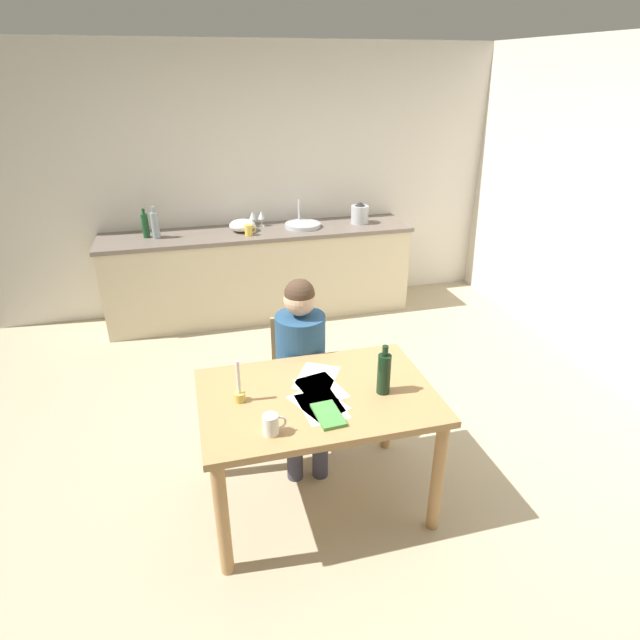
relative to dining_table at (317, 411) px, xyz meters
name	(u,v)px	position (x,y,z in m)	size (l,w,h in m)	color
ground_plane	(314,446)	(0.10, 0.50, -0.66)	(5.20, 5.20, 0.04)	tan
wall_back	(251,182)	(0.10, 3.10, 0.66)	(5.20, 0.12, 2.60)	silver
kitchen_counter	(260,273)	(0.10, 2.74, -0.19)	(3.06, 0.64, 0.90)	beige
dining_table	(317,411)	(0.00, 0.00, 0.00)	(1.27, 0.85, 0.76)	tan
chair_at_table	(300,375)	(0.05, 0.67, -0.17)	(0.45, 0.45, 0.85)	tan
person_seated	(302,359)	(0.03, 0.52, 0.04)	(0.37, 0.62, 1.19)	navy
coffee_mug	(271,424)	(-0.30, -0.28, 0.17)	(0.12, 0.08, 0.11)	white
candlestick	(239,390)	(-0.41, 0.04, 0.18)	(0.06, 0.06, 0.24)	gold
book_magazine	(328,415)	(0.00, -0.21, 0.12)	(0.12, 0.22, 0.02)	#499342
paper_letter	(321,406)	(-0.01, -0.12, 0.11)	(0.21, 0.30, 0.00)	white
paper_bill	(318,403)	(-0.02, -0.09, 0.11)	(0.21, 0.30, 0.00)	white
paper_envelope	(321,388)	(0.03, 0.04, 0.11)	(0.21, 0.30, 0.00)	white
paper_receipt	(317,378)	(0.04, 0.16, 0.11)	(0.21, 0.30, 0.00)	white
wine_bottle_on_table	(384,373)	(0.35, -0.08, 0.23)	(0.07, 0.07, 0.29)	black
sink_unit	(303,225)	(0.56, 2.75, 0.28)	(0.36, 0.36, 0.24)	#B2B7BC
bottle_oil	(145,225)	(-0.95, 2.77, 0.37)	(0.06, 0.06, 0.28)	#194C23
bottle_vinegar	(155,225)	(-0.86, 2.72, 0.38)	(0.08, 0.08, 0.30)	#8C999E
mixing_bowl	(242,225)	(-0.05, 2.75, 0.31)	(0.26, 0.26, 0.12)	white
stovetop_kettle	(360,214)	(1.16, 2.74, 0.35)	(0.18, 0.18, 0.22)	#B7BABF
wine_glass_near_sink	(261,215)	(0.17, 2.89, 0.36)	(0.07, 0.07, 0.15)	silver
wine_glass_by_kettle	(252,216)	(0.07, 2.89, 0.36)	(0.07, 0.07, 0.15)	silver
teacup_on_counter	(249,230)	(-0.01, 2.59, 0.31)	(0.11, 0.07, 0.10)	#F2CC4C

